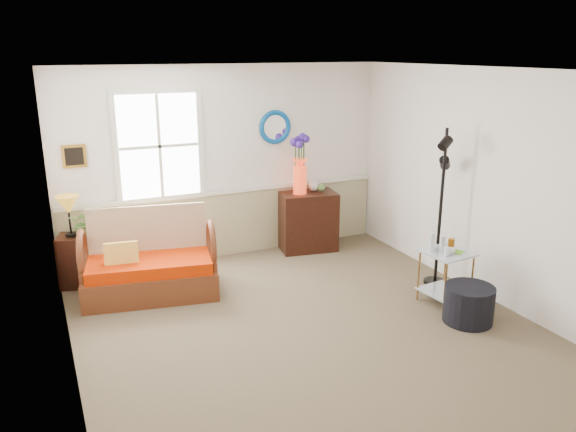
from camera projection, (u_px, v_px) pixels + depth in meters
name	position (u px, v px, depth m)	size (l,w,h in m)	color
floor	(310.00, 331.00, 5.76)	(4.50, 5.00, 0.01)	brown
ceiling	(313.00, 70.00, 5.02)	(4.50, 5.00, 0.01)	white
walls	(311.00, 210.00, 5.39)	(4.51, 5.01, 2.60)	white
wainscot	(229.00, 224.00, 7.79)	(4.46, 0.02, 0.90)	tan
chair_rail	(228.00, 191.00, 7.65)	(4.46, 0.04, 0.06)	white
window	(159.00, 146.00, 7.09)	(1.14, 0.06, 1.44)	white
picture	(74.00, 156.00, 6.70)	(0.28, 0.03, 0.28)	gold
mirror	(275.00, 127.00, 7.70)	(0.47, 0.47, 0.07)	#0E76BA
loveseat	(149.00, 255.00, 6.50)	(1.51, 0.85, 0.98)	#5D3116
throw_pillow	(122.00, 259.00, 6.33)	(0.37, 0.09, 0.37)	orange
lamp_stand	(76.00, 261.00, 6.79)	(0.36, 0.36, 0.64)	#371309
table_lamp	(69.00, 216.00, 6.61)	(0.27, 0.27, 0.50)	#B28021
potted_plant	(84.00, 226.00, 6.66)	(0.30, 0.33, 0.26)	#56823B
cabinet	(308.00, 221.00, 8.01)	(0.78, 0.50, 0.84)	#371309
flower_vase	(300.00, 165.00, 7.73)	(0.24, 0.24, 0.82)	red
side_table	(445.00, 277.00, 6.33)	(0.48, 0.48, 0.61)	#AA7939
tabletop_items	(444.00, 241.00, 6.24)	(0.37, 0.37, 0.22)	silver
floor_lamp	(441.00, 208.00, 6.68)	(0.28, 0.28, 1.92)	black
ottoman	(469.00, 304.00, 5.91)	(0.52, 0.52, 0.40)	black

